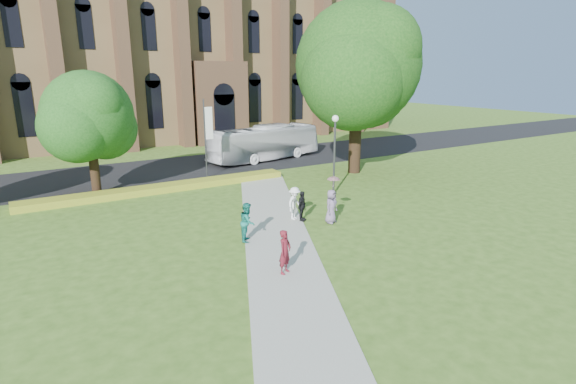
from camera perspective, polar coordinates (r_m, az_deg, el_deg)
ground at (r=21.03m, az=0.15°, el=-7.12°), size 160.00×160.00×0.00m
road at (r=38.79m, az=-15.62°, el=2.72°), size 160.00×10.00×0.02m
footpath at (r=21.82m, az=-1.24°, el=-6.22°), size 15.58×28.54×0.04m
flower_hedge at (r=31.83m, az=-15.62°, el=0.48°), size 18.00×1.40×0.45m
cathedral at (r=60.03m, az=-12.52°, el=19.57°), size 52.60×18.25×28.00m
streetlamp at (r=29.47m, az=5.94°, el=5.92°), size 0.44×0.44×5.24m
large_tree at (r=36.06m, az=8.87°, el=15.58°), size 9.60×9.60×13.20m
street_tree_1 at (r=31.46m, az=-24.02°, el=8.84°), size 5.60×5.60×8.05m
banner_pole_0 at (r=34.38m, az=-10.33°, el=7.23°), size 0.70×0.10×6.00m
tour_coach at (r=41.46m, az=-2.98°, el=6.26°), size 11.60×4.64×3.15m
pedestrian_0 at (r=18.14m, az=-0.38°, el=-7.60°), size 0.79×0.70×1.83m
pedestrian_1 at (r=21.59m, az=-5.16°, el=-3.80°), size 1.11×1.16×1.89m
pedestrian_2 at (r=24.63m, az=0.83°, el=-1.43°), size 1.35×1.18×1.81m
pedestrian_3 at (r=24.38m, az=1.77°, el=-1.80°), size 1.02×0.91×1.66m
pedestrian_4 at (r=24.15m, az=5.50°, el=-1.82°), size 1.05×0.90×1.83m
parasol at (r=24.01m, az=5.77°, el=1.07°), size 0.72×0.72×0.59m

